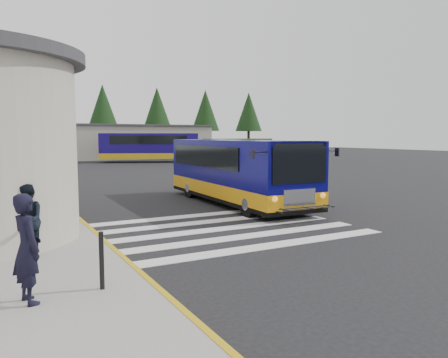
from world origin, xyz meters
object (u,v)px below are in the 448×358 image
far_bus_b (238,148)px  pedestrian_a (27,248)px  transit_bus (237,173)px  far_bus_a (150,146)px  pedestrian_b (27,220)px  bollard (102,260)px

far_bus_b → pedestrian_a: bearing=140.0°
transit_bus → pedestrian_a: 11.85m
pedestrian_a → far_bus_a: (15.01, 37.73, 0.69)m
pedestrian_b → far_bus_b: far_bus_b is taller
far_bus_a → pedestrian_a: bearing=-178.9°
transit_bus → pedestrian_a: transit_bus is taller
transit_bus → pedestrian_a: (-8.63, -8.12, -0.23)m
pedestrian_a → far_bus_a: 40.61m
pedestrian_a → far_bus_b: bearing=-49.6°
transit_bus → far_bus_b: size_ratio=1.11×
transit_bus → pedestrian_b: transit_bus is taller
pedestrian_a → pedestrian_b: size_ratio=1.10×
pedestrian_b → far_bus_a: size_ratio=0.15×
far_bus_a → far_bus_b: size_ratio=1.25×
pedestrian_b → bollard: size_ratio=1.59×
pedestrian_b → far_bus_a: 37.78m
far_bus_a → transit_bus: bearing=-169.4°
pedestrian_a → bollard: 1.24m
transit_bus → far_bus_b: 33.24m
far_bus_a → far_bus_b: far_bus_a is taller
pedestrian_b → bollard: bearing=8.3°
pedestrian_b → pedestrian_a: bearing=-14.2°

